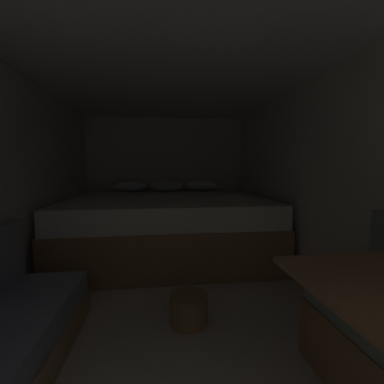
% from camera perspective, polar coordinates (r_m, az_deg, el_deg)
% --- Properties ---
extents(ground_plane, '(6.75, 6.75, 0.00)m').
position_cam_1_polar(ground_plane, '(2.34, -3.94, -23.94)').
color(ground_plane, beige).
extents(wall_back, '(2.70, 0.05, 1.97)m').
position_cam_1_polar(wall_back, '(4.44, -5.76, 3.36)').
color(wall_back, beige).
rests_on(wall_back, ground).
extents(wall_right, '(0.05, 4.75, 1.97)m').
position_cam_1_polar(wall_right, '(2.49, 27.95, 1.08)').
color(wall_right, beige).
rests_on(wall_right, ground).
extents(ceiling_slab, '(2.70, 4.75, 0.05)m').
position_cam_1_polar(ceiling_slab, '(2.21, -4.33, 28.03)').
color(ceiling_slab, white).
rests_on(ceiling_slab, wall_left).
extents(bed, '(2.48, 1.96, 0.94)m').
position_cam_1_polar(bed, '(3.48, -5.25, -7.13)').
color(bed, '#9E7247').
rests_on(bed, ground).
extents(wicker_basket, '(0.28, 0.28, 0.22)m').
position_cam_1_polar(wicker_basket, '(2.08, -0.71, -24.45)').
color(wicker_basket, olive).
rests_on(wicker_basket, ground).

